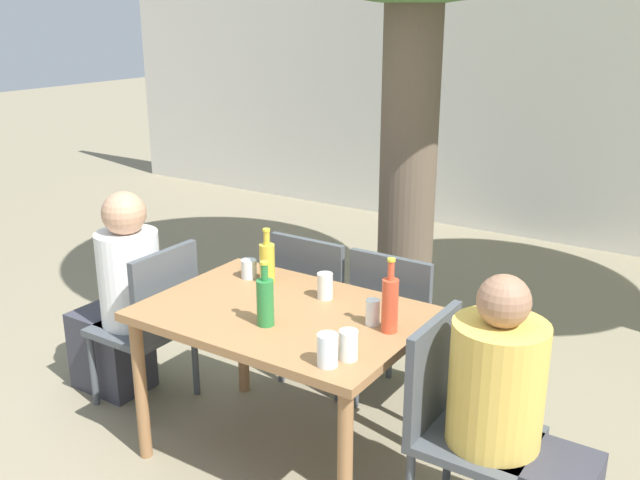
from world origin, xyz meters
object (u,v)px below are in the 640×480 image
patio_chair_1 (457,416)px  patio_chair_0 (152,318)px  oil_cruet_0 (267,262)px  drinking_glass_2 (327,350)px  dining_table_front (284,329)px  drinking_glass_0 (325,286)px  person_seated_0 (121,305)px  drinking_glass_4 (373,312)px  person_seated_1 (515,434)px  drinking_glass_1 (348,345)px  patio_chair_3 (399,322)px  drinking_glass_3 (249,269)px  soda_bottle_2 (390,303)px  green_bottle_1 (265,301)px  patio_chair_2 (319,301)px

patio_chair_1 → patio_chair_0: bearing=90.0°
patio_chair_0 → oil_cruet_0: oil_cruet_0 is taller
drinking_glass_2 → dining_table_front: bearing=143.9°
oil_cruet_0 → drinking_glass_0: size_ratio=2.24×
person_seated_0 → drinking_glass_4: (1.49, 0.09, 0.29)m
person_seated_1 → drinking_glass_4: (-0.68, 0.09, 0.30)m
drinking_glass_1 → patio_chair_3: bearing=104.7°
oil_cruet_0 → drinking_glass_2: bearing=-38.2°
dining_table_front → person_seated_1: person_seated_1 is taller
patio_chair_1 → drinking_glass_1: patio_chair_1 is taller
patio_chair_0 → person_seated_1: person_seated_1 is taller
person_seated_1 → oil_cruet_0: 1.42m
person_seated_0 → drinking_glass_3: (0.70, 0.24, 0.28)m
drinking_glass_3 → person_seated_1: bearing=-9.1°
person_seated_1 → drinking_glass_4: size_ratio=9.94×
person_seated_0 → soda_bottle_2: size_ratio=3.59×
green_bottle_1 → patio_chair_2: bearing=108.2°
dining_table_front → drinking_glass_0: (0.08, 0.22, 0.15)m
drinking_glass_3 → drinking_glass_4: drinking_glass_4 is taller
person_seated_1 → oil_cruet_0: bearing=80.0°
patio_chair_2 → drinking_glass_4: patio_chair_2 is taller
green_bottle_1 → person_seated_0: bearing=171.7°
person_seated_1 → green_bottle_1: (-1.06, -0.16, 0.36)m
person_seated_0 → person_seated_1: person_seated_0 is taller
patio_chair_3 → drinking_glass_1: patio_chair_3 is taller
drinking_glass_0 → drinking_glass_3: drinking_glass_0 is taller
dining_table_front → green_bottle_1: green_bottle_1 is taller
person_seated_0 → drinking_glass_0: person_seated_0 is taller
patio_chair_0 → drinking_glass_3: size_ratio=9.50×
person_seated_0 → drinking_glass_1: 1.61m
oil_cruet_0 → patio_chair_1: bearing=-12.1°
person_seated_1 → drinking_glass_4: person_seated_1 is taller
drinking_glass_0 → drinking_glass_2: (0.36, -0.54, 0.00)m
dining_table_front → person_seated_0: (-1.08, -0.00, -0.14)m
person_seated_0 → drinking_glass_2: (1.53, -0.32, 0.30)m
patio_chair_1 → person_seated_0: size_ratio=0.77×
drinking_glass_2 → person_seated_1: bearing=26.7°
soda_bottle_2 → drinking_glass_3: (-0.88, 0.16, -0.08)m
oil_cruet_0 → drinking_glass_3: (-0.11, -0.00, -0.06)m
patio_chair_1 → green_bottle_1: (-0.82, -0.16, 0.36)m
oil_cruet_0 → drinking_glass_4: oil_cruet_0 is taller
soda_bottle_2 → green_bottle_1: bearing=-153.8°
patio_chair_3 → oil_cruet_0: oil_cruet_0 is taller
dining_table_front → patio_chair_2: patio_chair_2 is taller
person_seated_1 → soda_bottle_2: bearing=83.1°
patio_chair_3 → person_seated_0: person_seated_0 is taller
patio_chair_3 → person_seated_0: bearing=26.5°
oil_cruet_0 → drinking_glass_2: size_ratio=2.15×
patio_chair_1 → drinking_glass_1: 0.53m
green_bottle_1 → drinking_glass_3: 0.57m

